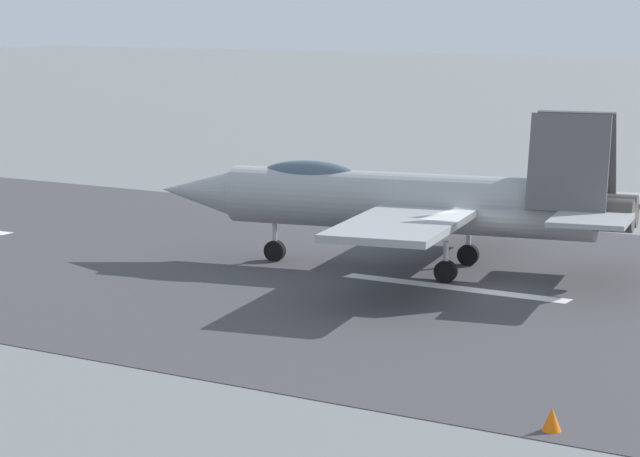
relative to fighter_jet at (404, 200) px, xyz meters
The scene contains 4 objects.
ground_plane 4.64m from the fighter_jet, 152.06° to the left, with size 400.00×400.00×0.00m, color slate.
runway_strip 4.65m from the fighter_jet, 152.18° to the left, with size 240.00×26.00×0.02m.
fighter_jet is the anchor object (origin of this frame).
marker_cone_near 18.05m from the fighter_jet, 128.03° to the left, with size 0.44×0.44×0.55m, color orange.
Camera 1 is at (-17.49, 38.32, 9.10)m, focal length 73.84 mm.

